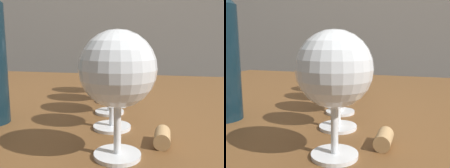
# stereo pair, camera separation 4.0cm
# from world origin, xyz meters

# --- Properties ---
(dining_table) EXTENTS (1.37, 0.90, 0.74)m
(dining_table) POSITION_xyz_m (0.00, 0.00, 0.66)
(dining_table) COLOR brown
(dining_table) RESTS_ON ground_plane
(wine_glass_rose) EXTENTS (0.09, 0.09, 0.15)m
(wine_glass_rose) POSITION_xyz_m (0.02, -0.33, 0.85)
(wine_glass_rose) COLOR white
(wine_glass_rose) RESTS_ON dining_table
(wine_glass_amber) EXTENTS (0.07, 0.07, 0.13)m
(wine_glass_amber) POSITION_xyz_m (-0.01, -0.23, 0.84)
(wine_glass_amber) COLOR white
(wine_glass_amber) RESTS_ON dining_table
(wine_glass_merlot) EXTENTS (0.08, 0.08, 0.13)m
(wine_glass_merlot) POSITION_xyz_m (-0.04, -0.14, 0.84)
(wine_glass_merlot) COLOR white
(wine_glass_merlot) RESTS_ON dining_table
(wine_glass_cabernet) EXTENTS (0.08, 0.08, 0.14)m
(wine_glass_cabernet) POSITION_xyz_m (-0.06, -0.05, 0.84)
(wine_glass_cabernet) COLOR white
(wine_glass_cabernet) RESTS_ON dining_table
(wine_glass_port) EXTENTS (0.08, 0.08, 0.15)m
(wine_glass_port) POSITION_xyz_m (-0.09, 0.05, 0.84)
(wine_glass_port) COLOR white
(wine_glass_port) RESTS_ON dining_table
(cork) EXTENTS (0.02, 0.04, 0.02)m
(cork) POSITION_xyz_m (0.07, -0.28, 0.75)
(cork) COLOR tan
(cork) RESTS_ON dining_table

